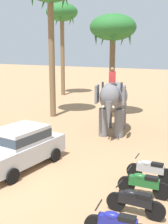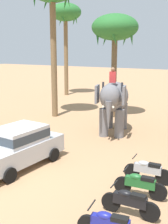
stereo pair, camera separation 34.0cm
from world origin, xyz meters
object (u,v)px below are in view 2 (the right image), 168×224
(motorcycle_second_in_row, at_px, (130,202))
(palm_tree_far_back, at_px, (65,15))
(motorcycle_mid_row, at_px, (140,184))
(car_sedan_foreground, at_px, (19,145))
(elephant_with_mahout, at_px, (114,100))
(palm_tree_behind_elephant, at_px, (115,30))
(motorcycle_fourth_in_row, at_px, (147,170))

(motorcycle_second_in_row, xyz_separation_m, palm_tree_far_back, (-14.16, 18.22, 7.65))
(motorcycle_second_in_row, bearing_deg, palm_tree_far_back, 127.85)
(motorcycle_mid_row, relative_size, palm_tree_far_back, 0.19)
(car_sedan_foreground, bearing_deg, motorcycle_second_in_row, -12.57)
(elephant_with_mahout, distance_m, motorcycle_second_in_row, 8.71)
(car_sedan_foreground, relative_size, palm_tree_behind_elephant, 0.59)
(motorcycle_mid_row, distance_m, palm_tree_far_back, 23.32)
(car_sedan_foreground, xyz_separation_m, elephant_with_mahout, (1.45, 6.40, 1.06))
(motorcycle_second_in_row, xyz_separation_m, palm_tree_behind_elephant, (-5.68, 11.45, 5.65))
(car_sedan_foreground, height_order, palm_tree_behind_elephant, palm_tree_behind_elephant)
(motorcycle_fourth_in_row, bearing_deg, elephant_with_mahout, 125.79)
(motorcycle_fourth_in_row, relative_size, palm_tree_far_back, 0.19)
(motorcycle_mid_row, height_order, palm_tree_behind_elephant, palm_tree_behind_elephant)
(elephant_with_mahout, relative_size, palm_tree_far_back, 0.43)
(palm_tree_behind_elephant, bearing_deg, elephant_with_mahout, -65.80)
(motorcycle_second_in_row, relative_size, palm_tree_behind_elephant, 0.25)
(motorcycle_mid_row, bearing_deg, car_sedan_foreground, -179.53)
(palm_tree_far_back, bearing_deg, motorcycle_second_in_row, -52.15)
(car_sedan_foreground, bearing_deg, motorcycle_fourth_in_row, 13.79)
(motorcycle_mid_row, bearing_deg, palm_tree_behind_elephant, 118.60)
(motorcycle_fourth_in_row, bearing_deg, motorcycle_second_in_row, -84.17)
(palm_tree_behind_elephant, bearing_deg, palm_tree_far_back, 141.38)
(car_sedan_foreground, distance_m, motorcycle_fourth_in_row, 5.32)
(palm_tree_behind_elephant, bearing_deg, motorcycle_mid_row, -61.40)
(motorcycle_fourth_in_row, height_order, palm_tree_far_back, palm_tree_far_back)
(elephant_with_mahout, relative_size, motorcycle_fourth_in_row, 2.23)
(palm_tree_behind_elephant, relative_size, palm_tree_far_back, 0.77)
(motorcycle_second_in_row, bearing_deg, car_sedan_foreground, 167.43)
(elephant_with_mahout, bearing_deg, motorcycle_fourth_in_row, -54.21)
(motorcycle_fourth_in_row, xyz_separation_m, palm_tree_far_back, (-13.91, 15.75, 7.65))
(palm_tree_behind_elephant, distance_m, palm_tree_far_back, 11.03)
(car_sedan_foreground, relative_size, elephant_with_mahout, 1.05)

